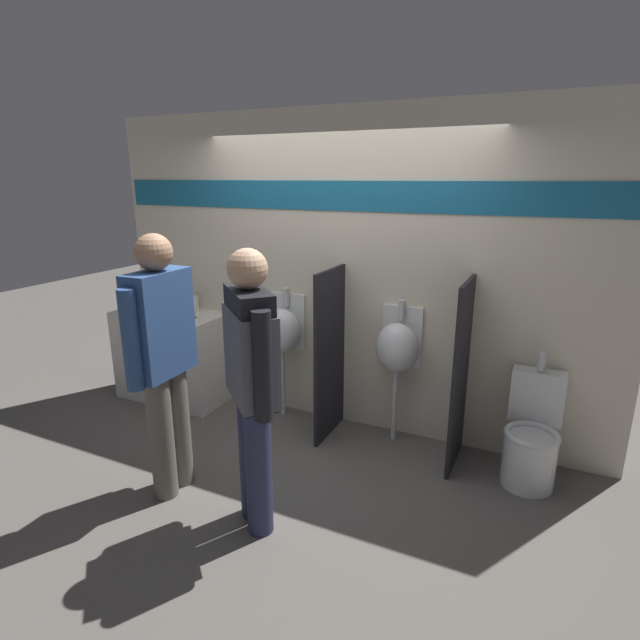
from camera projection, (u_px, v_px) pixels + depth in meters
The scene contains 12 objects.
ground_plane at pixel (311, 447), 4.12m from camera, with size 16.00×16.00×0.00m, color #5B5651.
display_wall at pixel (342, 273), 4.27m from camera, with size 4.55×0.07×2.70m.
sink_counter at pixel (173, 355), 4.96m from camera, with size 1.09×0.54×0.88m.
sink_basin at pixel (177, 305), 4.84m from camera, with size 0.42×0.42×0.28m.
cell_phone at pixel (189, 319), 4.60m from camera, with size 0.07×0.14×0.01m.
divider_near_counter at pixel (330, 355), 4.16m from camera, with size 0.03×0.56×1.44m.
divider_mid at pixel (460, 376), 3.72m from camera, with size 0.03×0.56×1.44m.
urinal_near_counter at pixel (282, 331), 4.49m from camera, with size 0.35×0.27×1.19m.
urinal_far at pixel (397, 348), 4.05m from camera, with size 0.35×0.27×1.19m.
toilet at pixel (531, 439), 3.60m from camera, with size 0.38×0.54×0.93m.
person_in_vest at pixel (252, 373), 2.95m from camera, with size 0.50×0.49×1.77m.
person_with_lanyard at pixel (163, 356), 3.31m from camera, with size 0.24×0.63×1.81m.
Camera 1 is at (1.64, -3.29, 2.15)m, focal length 28.00 mm.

